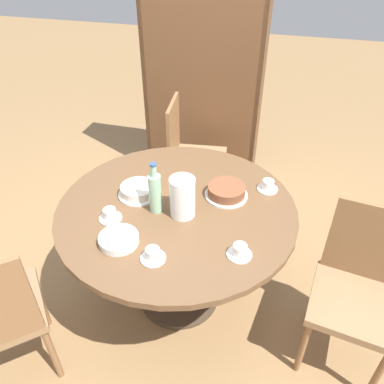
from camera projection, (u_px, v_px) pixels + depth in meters
ground_plane at (179, 296)px, 2.45m from camera, size 14.00×14.00×0.00m
dining_table at (177, 227)px, 2.09m from camera, size 1.28×1.28×0.75m
chair_a at (191, 154)px, 2.94m from camera, size 0.47×0.47×0.92m
chair_c at (358, 288)px, 1.88m from camera, size 0.48×0.48×0.92m
bookshelf at (202, 74)px, 3.12m from camera, size 1.00×0.28×1.87m
coffee_pot at (182, 196)px, 1.88m from camera, size 0.13×0.13×0.26m
water_bottle at (155, 192)px, 1.90m from camera, size 0.07×0.07×0.29m
cake_main at (226, 191)px, 2.06m from camera, size 0.24×0.24×0.07m
cake_second at (138, 191)px, 2.07m from camera, size 0.22×0.22×0.06m
cup_a at (153, 255)px, 1.68m from camera, size 0.12×0.12×0.06m
cup_b at (110, 215)px, 1.90m from camera, size 0.12×0.12×0.06m
cup_c at (268, 186)px, 2.11m from camera, size 0.12×0.12×0.06m
cup_d at (240, 251)px, 1.70m from camera, size 0.12×0.12×0.06m
plate_stack at (119, 239)px, 1.77m from camera, size 0.19×0.19×0.04m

